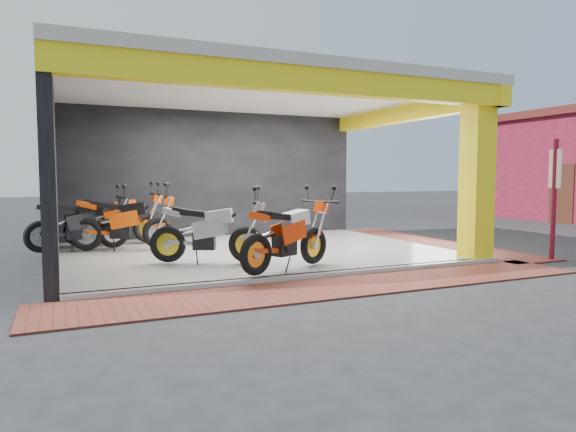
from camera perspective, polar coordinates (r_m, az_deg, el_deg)
name	(u,v)px	position (r m, az deg, el deg)	size (l,w,h in m)	color
ground	(292,269)	(9.68, 0.50, -5.88)	(80.00, 80.00, 0.00)	#2D2D30
showroom_floor	(255,252)	(11.50, -3.65, -4.00)	(8.00, 6.00, 0.10)	silver
showroom_ceiling	(255,91)	(11.53, -3.74, 13.74)	(8.40, 6.40, 0.20)	beige
back_wall	(216,176)	(14.32, -8.03, 4.45)	(8.20, 0.20, 3.50)	black
left_wall	(51,175)	(10.67, -24.87, 4.11)	(0.20, 6.20, 3.50)	black
corner_column	(477,176)	(11.05, 20.25, 4.24)	(0.50, 0.50, 3.50)	yellow
header_beam_front	(318,81)	(8.77, 3.32, 14.72)	(8.40, 0.30, 0.40)	yellow
header_beam_right	(405,114)	(13.40, 12.83, 11.03)	(0.30, 6.40, 0.40)	yellow
floor_kerb	(317,276)	(8.77, 3.29, -6.64)	(8.00, 0.20, 0.10)	silver
paver_front	(340,287)	(8.11, 5.84, -7.82)	(9.00, 1.40, 0.03)	#973B31
paver_right	(428,242)	(13.91, 15.24, -2.83)	(1.40, 7.00, 0.03)	#973B31
signpost	(554,195)	(11.84, 27.46, 2.13)	(0.10, 0.34, 2.49)	maroon
moto_hero	(314,227)	(9.40, 2.86, -1.26)	(2.30, 0.85, 1.40)	#E93709
moto_row_a	(247,227)	(9.55, -4.63, -1.21)	(2.28, 0.84, 1.39)	#989A9F
moto_row_b	(158,218)	(11.70, -14.21, -0.18)	(2.36, 0.88, 1.44)	#E74B09
moto_row_c	(147,214)	(12.89, -15.35, 0.22)	(2.37, 0.88, 1.45)	#DC4109
moto_row_d	(113,218)	(12.16, -18.86, -0.22)	(2.28, 0.85, 1.40)	black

